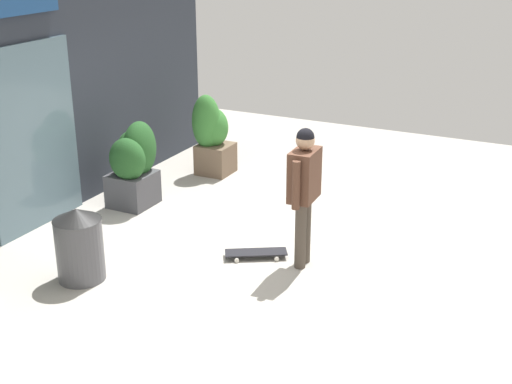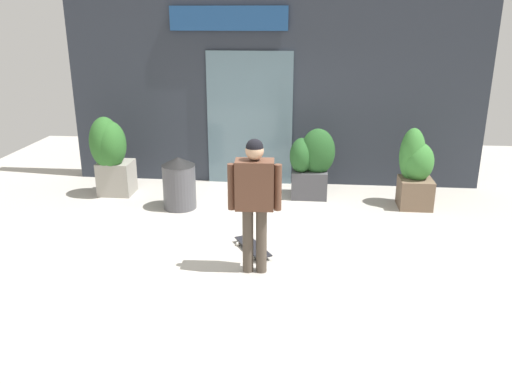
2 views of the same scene
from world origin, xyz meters
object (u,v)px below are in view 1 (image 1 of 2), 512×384
Objects in this scene: planter_box_mid at (211,134)px; skateboarder at (304,183)px; skateboard at (256,253)px; trash_bin at (79,244)px; planter_box_right at (133,163)px.

skateboarder is at bearing -132.57° from planter_box_mid.
skateboard is (-0.08, 0.56, -0.94)m from skateboarder.
planter_box_mid is (2.41, 1.97, 0.58)m from skateboard.
planter_box_mid is at bearing 7.11° from trash_bin.
skateboarder is 2.22× the size of skateboard.
planter_box_mid reaches higher than planter_box_right.
trash_bin is (-1.42, 2.07, -0.58)m from skateboarder.
skateboard is at bearing 5.27° from skateboarder.
skateboard is 0.58× the size of planter_box_mid.
planter_box_right is at bearing 20.01° from trash_bin.
skateboarder is 3.46m from planter_box_mid.
skateboarder is at bearing -103.30° from planter_box_right.
skateboarder is 2.93m from planter_box_right.
planter_box_right reaches higher than trash_bin.
planter_box_right is (0.75, 2.27, 0.55)m from skateboard.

